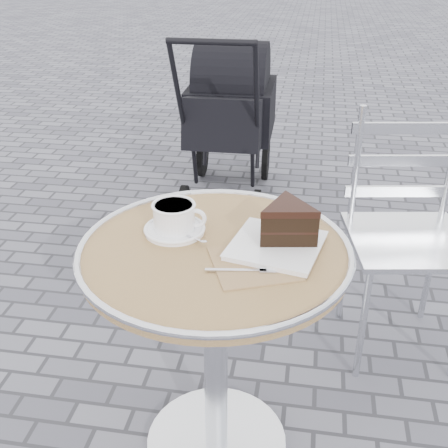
% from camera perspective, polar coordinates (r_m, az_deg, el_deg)
% --- Properties ---
extents(ground, '(80.00, 80.00, 0.00)m').
position_cam_1_polar(ground, '(1.93, -0.76, -21.47)').
color(ground, slate).
rests_on(ground, ground).
extents(cafe_table, '(0.72, 0.72, 0.74)m').
position_cam_1_polar(cafe_table, '(1.55, -0.89, -7.73)').
color(cafe_table, silver).
rests_on(cafe_table, ground).
extents(cappuccino_set, '(0.18, 0.16, 0.08)m').
position_cam_1_polar(cappuccino_set, '(1.52, -5.00, 0.43)').
color(cappuccino_set, white).
rests_on(cappuccino_set, cafe_table).
extents(cake_plate_set, '(0.32, 0.35, 0.12)m').
position_cam_1_polar(cake_plate_set, '(1.45, 6.18, -0.40)').
color(cake_plate_set, '#947051').
rests_on(cake_plate_set, cafe_table).
extents(bistro_chair, '(0.47, 0.47, 0.92)m').
position_cam_1_polar(bistro_chair, '(2.16, 17.88, 1.84)').
color(bistro_chair, silver).
rests_on(bistro_chair, ground).
extents(baby_stroller, '(0.48, 0.99, 1.02)m').
position_cam_1_polar(baby_stroller, '(3.35, 0.54, 10.54)').
color(baby_stroller, black).
rests_on(baby_stroller, ground).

